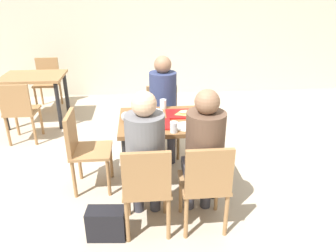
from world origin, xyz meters
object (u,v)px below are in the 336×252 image
(paper_plate_center, at_px, (152,112))
(paper_plate_near_edge, at_px, (185,126))
(foil_bundle, at_px, (126,117))
(chair_far_side, at_px, (162,115))
(person_far_side, at_px, (163,100))
(handbag, at_px, (106,224))
(background_table, at_px, (34,84))
(chair_near_left, at_px, (147,185))
(background_chair_far, at_px, (48,79))
(plastic_cup_b, at_px, (174,127))
(soda_can, at_px, (209,111))
(tray_red_far, at_px, (183,114))
(chair_left_end, at_px, (82,146))
(person_in_red, at_px, (145,150))
(pizza_slice_a, at_px, (149,123))
(person_in_brown_jacket, at_px, (204,148))
(pizza_slice_b, at_px, (185,112))
(main_table, at_px, (168,130))
(condiment_bottle, at_px, (136,106))
(chair_near_right, at_px, (206,182))
(background_chair_near, at_px, (19,109))
(tray_red_near, at_px, (152,124))
(plastic_cup_a, at_px, (163,104))

(paper_plate_center, xyz_separation_m, paper_plate_near_edge, (0.29, -0.41, 0.00))
(paper_plate_center, bearing_deg, foil_bundle, -140.42)
(chair_far_side, distance_m, person_far_side, 0.28)
(handbag, distance_m, background_table, 2.99)
(chair_near_left, height_order, person_far_side, person_far_side)
(background_table, height_order, background_chair_far, background_chair_far)
(chair_far_side, distance_m, background_table, 2.19)
(plastic_cup_b, bearing_deg, background_table, 130.59)
(soda_can, bearing_deg, tray_red_far, 159.25)
(chair_left_end, relative_size, person_in_red, 0.67)
(background_table, xyz_separation_m, background_chair_far, (0.00, 0.73, -0.13))
(chair_left_end, xyz_separation_m, pizza_slice_a, (0.68, -0.15, 0.28))
(person_in_brown_jacket, distance_m, pizza_slice_b, 0.72)
(tray_red_far, xyz_separation_m, pizza_slice_b, (0.02, -0.00, 0.02))
(tray_red_far, xyz_separation_m, background_chair_far, (-2.03, 2.51, -0.27))
(main_table, height_order, paper_plate_center, paper_plate_center)
(chair_far_side, height_order, tray_red_far, chair_far_side)
(person_in_brown_jacket, distance_m, soda_can, 0.66)
(condiment_bottle, height_order, foil_bundle, condiment_bottle)
(foil_bundle, height_order, background_table, foil_bundle)
(chair_near_right, bearing_deg, paper_plate_center, 112.18)
(main_table, height_order, person_in_red, person_in_red)
(paper_plate_center, bearing_deg, person_in_brown_jacket, -64.47)
(chair_near_right, xyz_separation_m, plastic_cup_b, (-0.22, 0.44, 0.31))
(plastic_cup_b, height_order, soda_can, soda_can)
(person_in_brown_jacket, relative_size, background_chair_near, 1.48)
(tray_red_far, bearing_deg, person_far_side, 108.75)
(paper_plate_center, bearing_deg, main_table, -54.25)
(chair_near_left, xyz_separation_m, tray_red_near, (0.07, 0.62, 0.27))
(plastic_cup_b, height_order, background_chair_far, plastic_cup_b)
(chair_far_side, xyz_separation_m, paper_plate_near_edge, (0.15, -0.96, 0.26))
(paper_plate_near_edge, bearing_deg, main_table, 125.75)
(paper_plate_center, bearing_deg, chair_left_end, -164.35)
(handbag, xyz_separation_m, background_chair_near, (-1.27, 1.93, 0.35))
(chair_near_left, xyz_separation_m, tray_red_far, (0.41, 0.86, 0.27))
(chair_far_side, bearing_deg, person_far_side, -90.00)
(chair_near_left, xyz_separation_m, foil_bundle, (-0.17, 0.73, 0.31))
(paper_plate_near_edge, height_order, plastic_cup_b, plastic_cup_b)
(chair_left_end, height_order, tray_red_near, chair_left_end)
(pizza_slice_a, bearing_deg, main_table, 37.34)
(plastic_cup_b, relative_size, soda_can, 0.82)
(chair_near_left, xyz_separation_m, paper_plate_center, (0.10, 0.96, 0.26))
(soda_can, bearing_deg, background_table, 140.59)
(tray_red_near, bearing_deg, condiment_bottle, 113.74)
(main_table, xyz_separation_m, condiment_bottle, (-0.32, 0.20, 0.20))
(tray_red_near, relative_size, paper_plate_center, 1.64)
(paper_plate_near_edge, relative_size, soda_can, 1.80)
(chair_near_right, height_order, person_in_brown_jacket, person_in_brown_jacket)
(paper_plate_center, distance_m, plastic_cup_a, 0.17)
(person_in_red, relative_size, plastic_cup_a, 12.57)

